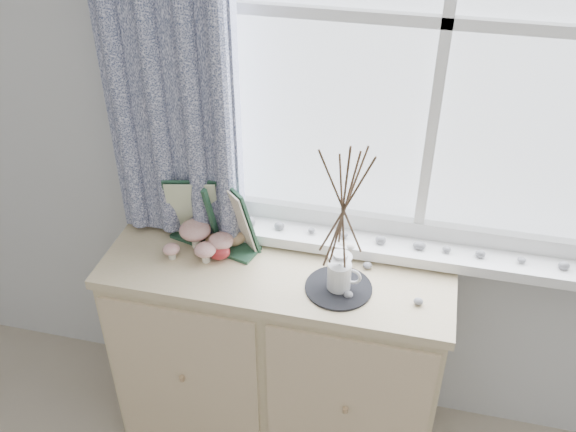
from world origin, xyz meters
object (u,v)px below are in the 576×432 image
object	(u,v)px
sideboard	(278,354)
twig_pitcher	(344,203)
toadstool_cluster	(201,238)
botanical_book	(210,218)

from	to	relation	value
sideboard	twig_pitcher	xyz separation A→B (m)	(0.22, -0.06, 0.76)
toadstool_cluster	twig_pitcher	distance (m)	0.57
toadstool_cluster	twig_pitcher	size ratio (longest dim) A/B	0.40
sideboard	toadstool_cluster	size ratio (longest dim) A/B	5.14
sideboard	botanical_book	distance (m)	0.61
botanical_book	toadstool_cluster	world-z (taller)	botanical_book
sideboard	toadstool_cluster	bearing A→B (deg)	175.85
botanical_book	twig_pitcher	xyz separation A→B (m)	(0.47, -0.11, 0.20)
botanical_book	toadstool_cluster	size ratio (longest dim) A/B	1.63
sideboard	botanical_book	size ratio (longest dim) A/B	3.16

